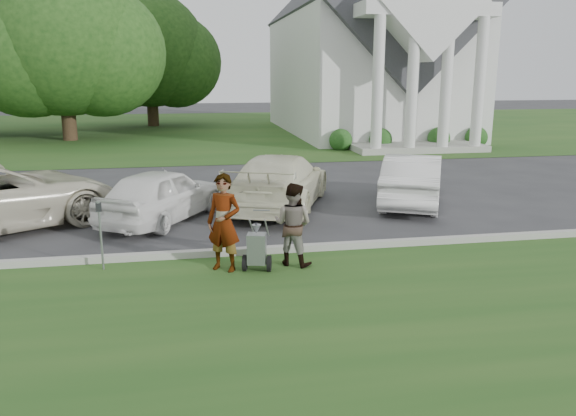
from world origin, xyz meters
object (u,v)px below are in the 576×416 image
object	(u,v)px
car_d	(412,179)
person_left	(224,224)
tree_left	(62,43)
tree_back	(150,56)
striping_cart	(257,250)
car_b	(162,194)
church	(367,32)
parking_meter_near	(100,227)
car_c	(280,181)
person_right	(293,225)

from	to	relation	value
car_d	person_left	bearing A→B (deg)	64.54
tree_left	tree_back	xyz separation A→B (m)	(4.00, 8.00, -0.38)
striping_cart	car_b	distance (m)	4.44
tree_back	person_left	size ratio (longest dim) A/B	5.31
striping_cart	person_left	xyz separation A→B (m)	(-0.58, 0.14, 0.49)
church	parking_meter_near	xyz separation A→B (m)	(-12.34, -22.99, -5.11)
tree_left	car_b	world-z (taller)	tree_left
tree_back	car_c	size ratio (longest dim) A/B	1.89
car_b	striping_cart	bearing A→B (deg)	146.13
tree_left	striping_cart	bearing A→B (deg)	-71.52
striping_cart	tree_back	bearing A→B (deg)	110.12
parking_meter_near	car_b	xyz separation A→B (m)	(0.97, 3.47, -0.16)
tree_back	parking_meter_near	distance (m)	30.13
church	person_left	world-z (taller)	church
tree_left	striping_cart	distance (m)	24.09
person_left	car_b	bearing A→B (deg)	139.55
church	tree_left	distance (m)	17.07
car_b	person_right	bearing A→B (deg)	155.49
church	car_b	distance (m)	23.20
tree_back	person_left	distance (m)	30.65
parking_meter_near	person_left	bearing A→B (deg)	-10.42
tree_back	car_d	world-z (taller)	tree_back
tree_back	striping_cart	xyz separation A→B (m)	(3.49, -30.41, -4.31)
church	car_c	world-z (taller)	church
tree_left	car_c	size ratio (longest dim) A/B	2.09
person_left	tree_back	bearing A→B (deg)	126.93
tree_left	car_b	size ratio (longest dim) A/B	2.70
tree_back	car_d	size ratio (longest dim) A/B	2.25
striping_cart	church	bearing A→B (deg)	81.56
tree_left	car_d	world-z (taller)	tree_left
car_b	tree_back	bearing A→B (deg)	-55.06
parking_meter_near	car_d	size ratio (longest dim) A/B	0.31
tree_back	person_right	size ratio (longest dim) A/B	6.07
tree_back	car_b	world-z (taller)	tree_back
tree_back	car_d	distance (m)	27.39
person_right	car_b	world-z (taller)	person_right
parking_meter_near	striping_cart	bearing A→B (deg)	-11.01
car_d	striping_cart	bearing A→B (deg)	68.56
car_b	car_d	distance (m)	6.82
tree_left	car_c	bearing A→B (deg)	-63.55
striping_cart	parking_meter_near	size ratio (longest dim) A/B	0.84
parking_meter_near	car_c	world-z (taller)	car_c
striping_cart	parking_meter_near	distance (m)	2.90
parking_meter_near	car_c	distance (m)	5.93
person_right	tree_left	bearing A→B (deg)	-35.76
striping_cart	car_b	size ratio (longest dim) A/B	0.28
person_left	person_right	world-z (taller)	person_left
tree_left	person_right	size ratio (longest dim) A/B	6.71
person_right	parking_meter_near	world-z (taller)	person_right
striping_cart	car_d	world-z (taller)	car_d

